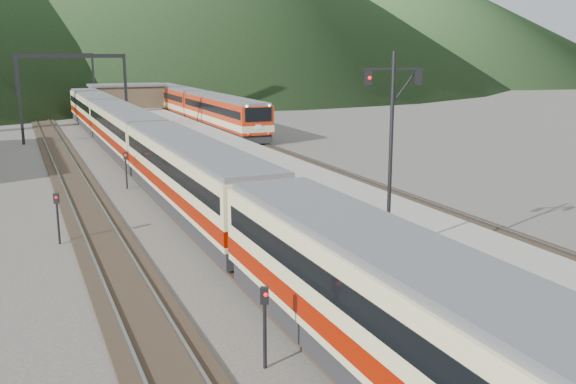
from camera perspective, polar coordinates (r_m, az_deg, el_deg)
name	(u,v)px	position (r m, az deg, el deg)	size (l,w,h in m)	color
track_main	(138,164)	(48.56, -13.18, 2.41)	(2.60, 200.00, 0.23)	black
track_far	(67,169)	(47.97, -19.07, 1.93)	(2.60, 200.00, 0.23)	black
track_second	(282,155)	(51.75, -0.55, 3.34)	(2.60, 200.00, 0.23)	black
platform	(219,158)	(47.85, -6.16, 3.04)	(8.00, 100.00, 1.00)	gray
gantry_near	(73,81)	(62.45, -18.54, 9.36)	(9.55, 0.25, 8.00)	black
gantry_far	(55,73)	(87.37, -20.01, 9.95)	(9.55, 0.25, 8.00)	black
station_shed	(127,96)	(86.46, -14.13, 8.29)	(9.40, 4.40, 3.10)	brown
hill_c	(350,5)	(247.81, 5.56, 16.24)	(160.00, 160.00, 50.00)	#24481F
main_train	(151,147)	(43.22, -12.08, 3.94)	(3.02, 82.68, 3.68)	beige
second_train	(197,106)	(75.70, -8.13, 7.61)	(2.99, 40.69, 3.65)	#A8280E
signal_mast	(391,133)	(23.19, 9.17, 5.23)	(2.14, 0.70, 7.23)	black
short_signal_a	(265,316)	(17.05, -2.09, -11.00)	(0.27, 0.23, 2.27)	black
short_signal_b	(126,165)	(40.12, -14.22, 2.32)	(0.26, 0.23, 2.27)	black
short_signal_c	(57,211)	(29.42, -19.83, -1.64)	(0.26, 0.22, 2.27)	black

